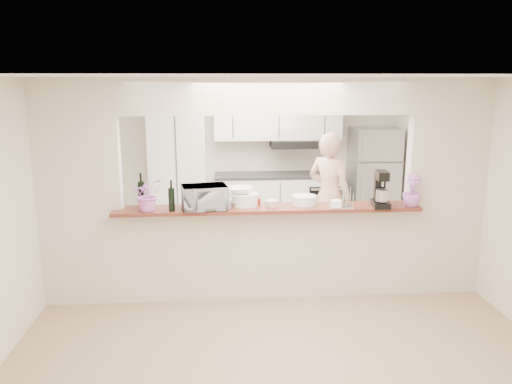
{
  "coord_description": "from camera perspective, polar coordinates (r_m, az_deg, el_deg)",
  "views": [
    {
      "loc": [
        -0.54,
        -5.41,
        2.47
      ],
      "look_at": [
        -0.11,
        0.3,
        1.18
      ],
      "focal_mm": 35.0,
      "sensor_mm": 36.0,
      "label": 1
    }
  ],
  "objects": [
    {
      "name": "flower_right",
      "position": [
        5.8,
        17.39,
        0.16
      ],
      "size": [
        0.26,
        0.26,
        0.36
      ],
      "primitive_type": "imported",
      "rotation": [
        0.0,
        0.0,
        -0.34
      ],
      "color": "#C56AC2",
      "rests_on": "bar_counter"
    },
    {
      "name": "plate_stack_b",
      "position": [
        5.68,
        5.5,
        -0.91
      ],
      "size": [
        0.29,
        0.29,
        0.1
      ],
      "color": "white",
      "rests_on": "bar_counter"
    },
    {
      "name": "flower_left",
      "position": [
        5.48,
        -12.22,
        -0.27
      ],
      "size": [
        0.37,
        0.34,
        0.36
      ],
      "primitive_type": "imported",
      "rotation": [
        0.0,
        0.0,
        0.19
      ],
      "color": "pink",
      "rests_on": "bar_counter"
    },
    {
      "name": "wine_bottle_a",
      "position": [
        5.43,
        -9.63,
        -0.78
      ],
      "size": [
        0.07,
        0.07,
        0.34
      ],
      "color": "black",
      "rests_on": "bar_counter"
    },
    {
      "name": "partition",
      "position": [
        5.52,
        1.33,
        2.38
      ],
      "size": [
        5.0,
        0.15,
        2.5
      ],
      "color": "beige",
      "rests_on": "floor"
    },
    {
      "name": "kitchen_cabinets",
      "position": [
        8.27,
        -1.85,
        2.27
      ],
      "size": [
        3.15,
        0.62,
        2.25
      ],
      "color": "silver",
      "rests_on": "floor"
    },
    {
      "name": "toaster_oven",
      "position": [
        5.45,
        -5.92,
        -0.61
      ],
      "size": [
        0.53,
        0.4,
        0.26
      ],
      "primitive_type": "imported",
      "rotation": [
        0.0,
        0.0,
        0.18
      ],
      "color": "#B2B2B7",
      "rests_on": "bar_counter"
    },
    {
      "name": "tile_overlay",
      "position": [
        7.4,
        0.07,
        -6.77
      ],
      "size": [
        5.0,
        2.9,
        0.01
      ],
      "primitive_type": "cube",
      "color": "beige",
      "rests_on": "floor"
    },
    {
      "name": "plate_stack_a",
      "position": [
        5.6,
        -1.27,
        -0.86
      ],
      "size": [
        0.3,
        0.3,
        0.14
      ],
      "color": "white",
      "rests_on": "bar_counter"
    },
    {
      "name": "serving_bowls",
      "position": [
        5.61,
        -1.79,
        -0.49
      ],
      "size": [
        0.3,
        0.3,
        0.2
      ],
      "primitive_type": "imported",
      "rotation": [
        0.0,
        0.0,
        -0.08
      ],
      "color": "white",
      "rests_on": "bar_counter"
    },
    {
      "name": "person",
      "position": [
        7.04,
        8.35,
        -0.47
      ],
      "size": [
        0.76,
        0.75,
        1.77
      ],
      "primitive_type": "imported",
      "rotation": [
        0.0,
        0.0,
        2.42
      ],
      "color": "#DFA991",
      "rests_on": "floor"
    },
    {
      "name": "wine_bottle_b",
      "position": [
        5.68,
        -12.96,
        -0.17
      ],
      "size": [
        0.08,
        0.08,
        0.38
      ],
      "color": "black",
      "rests_on": "bar_counter"
    },
    {
      "name": "floor",
      "position": [
        5.97,
        1.25,
        -11.76
      ],
      "size": [
        6.0,
        6.0,
        0.0
      ],
      "primitive_type": "plane",
      "color": "tan",
      "rests_on": "ground"
    },
    {
      "name": "red_bowl",
      "position": [
        5.66,
        -0.28,
        -1.03
      ],
      "size": [
        0.16,
        0.16,
        0.07
      ],
      "primitive_type": "cylinder",
      "color": "maroon",
      "rests_on": "bar_counter"
    },
    {
      "name": "refrigerator",
      "position": [
        8.62,
        13.21,
        1.52
      ],
      "size": [
        0.75,
        0.7,
        1.7
      ],
      "primitive_type": "cube",
      "color": "#9C9CA0",
      "rests_on": "floor"
    },
    {
      "name": "stand_mixer",
      "position": [
        5.7,
        14.08,
        0.16
      ],
      "size": [
        0.2,
        0.3,
        0.41
      ],
      "color": "black",
      "rests_on": "bar_counter"
    },
    {
      "name": "tan_bowl",
      "position": [
        5.57,
        1.85,
        -1.28
      ],
      "size": [
        0.15,
        0.15,
        0.07
      ],
      "primitive_type": "cylinder",
      "color": "#C3B08A",
      "rests_on": "bar_counter"
    },
    {
      "name": "utensil_caddy",
      "position": [
        5.57,
        9.68,
        -0.73
      ],
      "size": [
        0.27,
        0.17,
        0.25
      ],
      "color": "silver",
      "rests_on": "bar_counter"
    },
    {
      "name": "bar_counter",
      "position": [
        5.75,
        1.28,
        -6.55
      ],
      "size": [
        3.4,
        0.38,
        1.09
      ],
      "color": "beige",
      "rests_on": "floor"
    }
  ]
}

